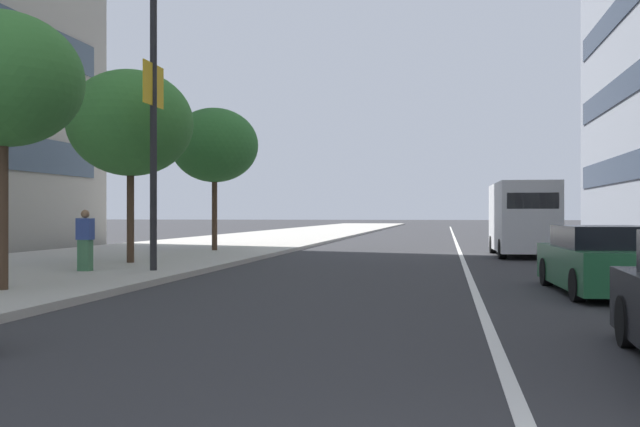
# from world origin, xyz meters

# --- Properties ---
(sidewalk_right_plaza) EXTENTS (160.00, 9.75, 0.15)m
(sidewalk_right_plaza) POSITION_xyz_m (30.00, 11.89, 0.07)
(sidewalk_right_plaza) COLOR #B2ADA3
(sidewalk_right_plaza) RESTS_ON ground
(lane_centre_stripe) EXTENTS (110.00, 0.16, 0.01)m
(lane_centre_stripe) POSITION_xyz_m (35.00, 0.00, 0.00)
(lane_centre_stripe) COLOR silver
(lane_centre_stripe) RESTS_ON ground
(car_mid_block_traffic) EXTENTS (4.57, 2.05, 1.38)m
(car_mid_block_traffic) POSITION_xyz_m (12.76, -2.55, 0.66)
(car_mid_block_traffic) COLOR #236038
(car_mid_block_traffic) RESTS_ON ground
(delivery_van_ahead) EXTENTS (5.56, 2.24, 2.81)m
(delivery_van_ahead) POSITION_xyz_m (25.60, -2.32, 1.49)
(delivery_van_ahead) COLOR silver
(delivery_van_ahead) RESTS_ON ground
(street_lamp_with_banners) EXTENTS (1.26, 2.70, 7.80)m
(street_lamp_with_banners) POSITION_xyz_m (14.94, 7.69, 4.92)
(street_lamp_with_banners) COLOR #232326
(street_lamp_with_banners) RESTS_ON sidewalk_right_plaza
(street_tree_near_plaza_corner) EXTENTS (3.08, 3.08, 5.39)m
(street_tree_near_plaza_corner) POSITION_xyz_m (10.04, 9.07, 4.22)
(street_tree_near_plaza_corner) COLOR #473323
(street_tree_near_plaza_corner) RESTS_ON sidewalk_right_plaza
(street_tree_mid_sidewalk) EXTENTS (3.77, 3.77, 5.83)m
(street_tree_mid_sidewalk) POSITION_xyz_m (17.59, 10.00, 4.37)
(street_tree_mid_sidewalk) COLOR #473323
(street_tree_mid_sidewalk) RESTS_ON sidewalk_right_plaza
(street_tree_by_lamp_post) EXTENTS (3.56, 3.56, 5.79)m
(street_tree_by_lamp_post) POSITION_xyz_m (25.03, 9.87, 4.42)
(street_tree_by_lamp_post) COLOR #473323
(street_tree_by_lamp_post) RESTS_ON sidewalk_right_plaza
(pedestrian_on_plaza) EXTENTS (0.28, 0.41, 1.58)m
(pedestrian_on_plaza) POSITION_xyz_m (14.44, 9.75, 0.94)
(pedestrian_on_plaza) COLOR #3F724C
(pedestrian_on_plaza) RESTS_ON sidewalk_right_plaza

